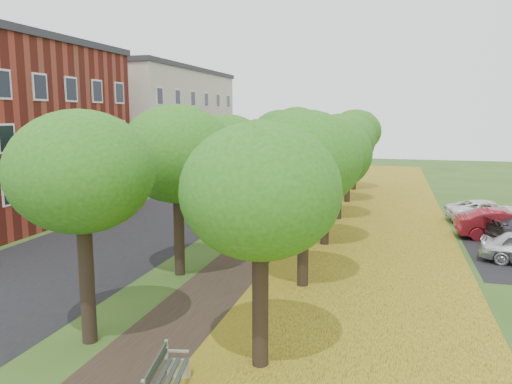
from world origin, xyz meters
The scene contains 10 objects.
ground centered at (0.00, 0.00, 0.00)m, with size 120.00×120.00×0.00m, color #2D4C19.
street_asphalt centered at (-7.50, 15.00, 0.00)m, with size 8.00×70.00×0.01m, color black.
footpath centered at (0.00, 15.00, 0.00)m, with size 3.20×70.00×0.01m, color black.
leaf_verge centered at (5.00, 15.00, 0.01)m, with size 7.50×70.00×0.01m, color gold.
tree_row_west centered at (-2.20, 15.00, 4.38)m, with size 4.04×34.04×6.12m.
tree_row_east centered at (2.60, 15.00, 4.38)m, with size 4.04×34.04×6.12m.
building_cream centered at (-17.00, 33.00, 5.21)m, with size 10.30×20.30×10.40m.
bench centered at (1.02, -2.01, 0.48)m, with size 0.91×2.01×0.92m.
car_red centered at (11.00, 15.28, 0.73)m, with size 1.55×4.44×1.46m, color maroon.
car_white centered at (11.00, 19.13, 0.64)m, with size 2.12×4.60×1.28m, color white.
Camera 1 is at (5.54, -11.15, 6.14)m, focal length 35.00 mm.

